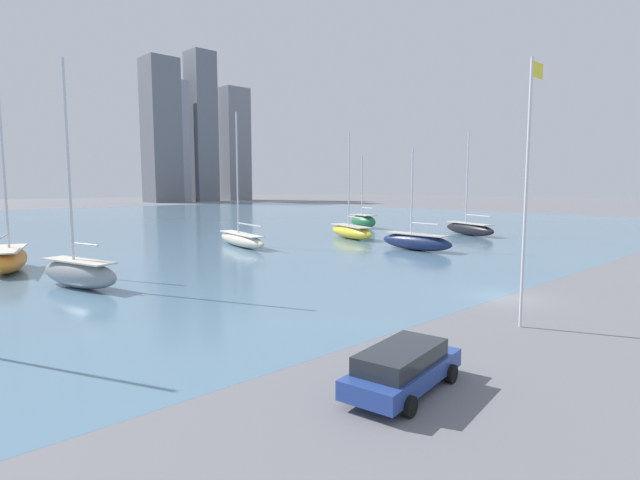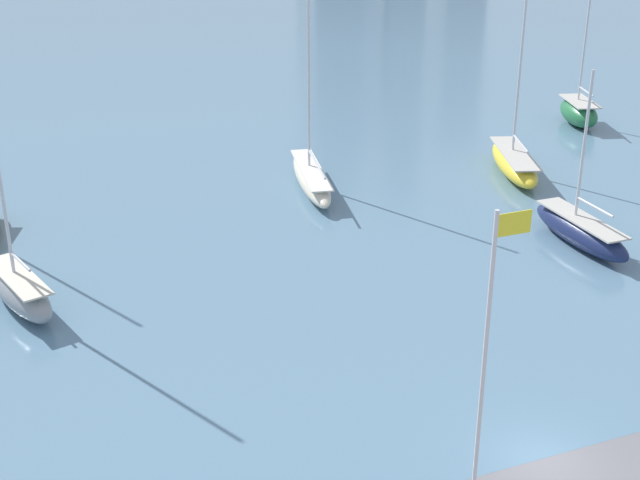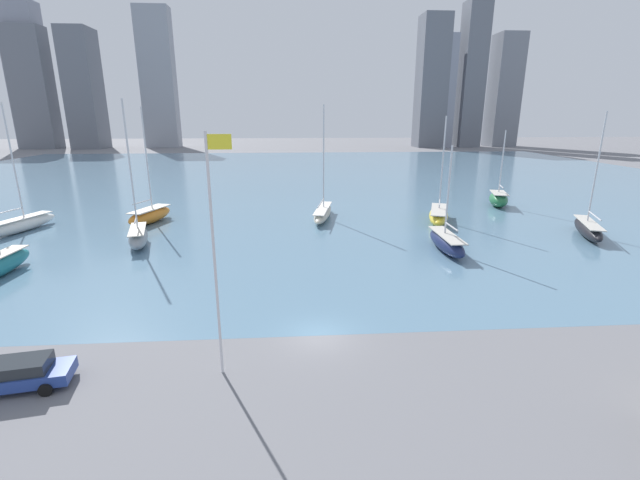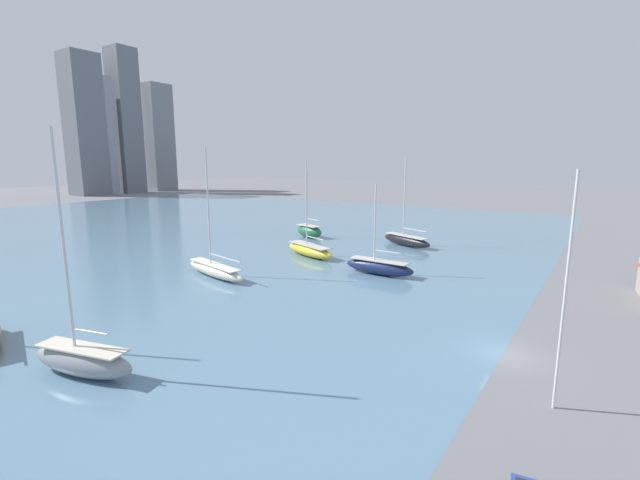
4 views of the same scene
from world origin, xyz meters
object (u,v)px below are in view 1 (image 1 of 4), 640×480
Objects in this scene: flag_pole at (527,185)px; sailboat_gray at (79,272)px; sailboat_cream at (241,239)px; parked_wagon_blue at (403,367)px; sailboat_navy at (416,241)px; sailboat_black at (469,228)px; sailboat_yellow at (351,231)px; sailboat_green at (363,221)px; sailboat_orange at (9,259)px.

sailboat_gray is (-12.38, 24.33, -5.74)m from flag_pole.
sailboat_cream is 0.98× the size of sailboat_gray.
sailboat_cream is 40.41m from parked_wagon_blue.
parked_wagon_blue is at bearing -144.46° from sailboat_navy.
parked_wagon_blue is (-18.37, -35.99, -0.04)m from sailboat_cream.
sailboat_black reaches higher than flag_pole.
sailboat_gray reaches higher than sailboat_yellow.
parked_wagon_blue is at bearing -100.21° from sailboat_gray.
sailboat_black is 1.22× the size of sailboat_green.
sailboat_yellow reaches higher than sailboat_navy.
sailboat_orange is at bearing -168.89° from sailboat_black.
parked_wagon_blue is (4.03, -35.41, -0.20)m from sailboat_orange.
sailboat_gray is 2.76× the size of parked_wagon_blue.
parked_wagon_blue is (-33.30, -33.31, -0.09)m from sailboat_yellow.
sailboat_black is 0.92× the size of sailboat_gray.
sailboat_navy reaches higher than parked_wagon_blue.
sailboat_yellow is at bearing 54.78° from flag_pole.
sailboat_cream is at bearing -170.56° from sailboat_yellow.
sailboat_yellow is 2.45× the size of parked_wagon_blue.
flag_pole is 40.35m from sailboat_yellow.
sailboat_gray is 1.12× the size of sailboat_yellow.
sailboat_orange is at bearing 85.50° from sailboat_gray.
sailboat_cream is (-27.31, -6.29, -0.28)m from sailboat_green.
sailboat_gray is (1.92, -10.38, 0.04)m from sailboat_orange.
sailboat_black is at bearing -8.69° from sailboat_cream.
sailboat_black is 1.31× the size of sailboat_navy.
sailboat_black reaches higher than sailboat_green.
sailboat_green is 62.24m from parked_wagon_blue.
sailboat_cream reaches higher than sailboat_yellow.
sailboat_orange is at bearing 112.39° from flag_pole.
parked_wagon_blue is at bearing -115.38° from sailboat_yellow.
sailboat_green is 28.03m from sailboat_cream.
sailboat_cream is at bearing -150.11° from sailboat_green.
flag_pole is at bearing -78.05° from sailboat_gray.
sailboat_black is 16.76m from sailboat_yellow.
sailboat_orange is (-22.40, -0.58, 0.16)m from sailboat_cream.
flag_pole reaches higher than sailboat_navy.
parked_wagon_blue is at bearing -176.07° from flag_pole.
parked_wagon_blue is at bearing -105.66° from sailboat_cream.
sailboat_navy is 36.40m from parked_wagon_blue.
sailboat_black is 50.05m from sailboat_gray.
sailboat_black is at bearing 33.01° from flag_pole.
sailboat_cream reaches higher than sailboat_black.
sailboat_cream is (8.10, 35.28, -5.94)m from flag_pole.
sailboat_gray reaches higher than sailboat_green.
sailboat_orange is at bearing -155.22° from sailboat_green.
sailboat_navy is (11.45, -15.12, 0.08)m from sailboat_cream.
parked_wagon_blue is at bearing -64.34° from sailboat_orange.
sailboat_navy is (-15.86, -21.41, -0.20)m from sailboat_green.
parked_wagon_blue is (-45.68, -42.28, -0.31)m from sailboat_green.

